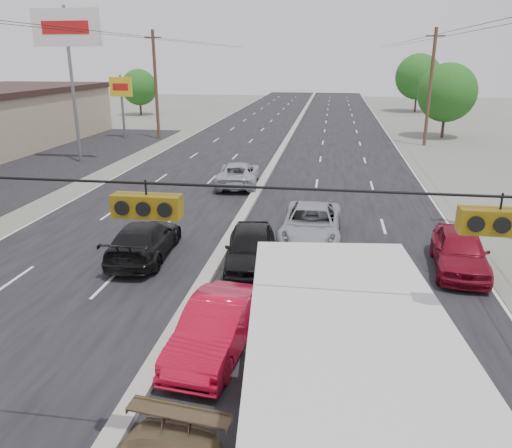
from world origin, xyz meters
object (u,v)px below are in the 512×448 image
(queue_car_c, at_px, (311,225))
(oncoming_far, at_px, (238,174))
(tree_right_far, at_px, (418,77))
(utility_pole_left_c, at_px, (156,85))
(tree_right_mid, at_px, (447,93))
(pole_sign_far, at_px, (121,92))
(queue_car_e, at_px, (460,251))
(queue_car_b, at_px, (302,289))
(box_truck, at_px, (336,397))
(oncoming_near, at_px, (144,240))
(pole_sign_billboard, at_px, (67,38))
(queue_car_a, at_px, (251,248))
(utility_pole_right_c, at_px, (430,87))
(red_sedan, at_px, (216,328))
(tree_left_far, at_px, (139,87))

(queue_car_c, height_order, oncoming_far, queue_car_c)
(tree_right_far, bearing_deg, utility_pole_left_c, -133.53)
(utility_pole_left_c, distance_m, tree_right_mid, 27.96)
(pole_sign_far, xyz_separation_m, tree_right_far, (32.00, 30.00, 0.55))
(queue_car_c, relative_size, oncoming_far, 1.04)
(tree_right_mid, relative_size, queue_car_e, 1.56)
(queue_car_b, relative_size, queue_car_e, 0.91)
(pole_sign_far, distance_m, box_truck, 44.67)
(tree_right_mid, distance_m, oncoming_near, 38.88)
(oncoming_far, bearing_deg, box_truck, 99.44)
(utility_pole_left_c, xyz_separation_m, pole_sign_billboard, (-2.00, -12.00, 3.76))
(utility_pole_left_c, bearing_deg, oncoming_far, -57.21)
(utility_pole_left_c, bearing_deg, pole_sign_far, -180.00)
(utility_pole_left_c, relative_size, queue_car_a, 2.18)
(utility_pole_left_c, relative_size, utility_pole_right_c, 1.00)
(queue_car_b, relative_size, oncoming_far, 0.79)
(queue_car_b, bearing_deg, queue_car_a, 130.72)
(pole_sign_far, bearing_deg, pole_sign_billboard, -82.87)
(tree_right_far, relative_size, red_sedan, 1.83)
(utility_pole_right_c, xyz_separation_m, oncoming_near, (-15.42, -29.32, -4.38))
(pole_sign_billboard, relative_size, queue_car_e, 2.41)
(pole_sign_billboard, bearing_deg, queue_car_c, -38.79)
(red_sedan, bearing_deg, box_truck, -47.05)
(red_sedan, bearing_deg, queue_car_a, 96.45)
(pole_sign_far, distance_m, tree_left_far, 20.89)
(queue_car_b, distance_m, oncoming_far, 16.21)
(box_truck, height_order, queue_car_a, box_truck)
(oncoming_near, height_order, oncoming_far, oncoming_near)
(box_truck, bearing_deg, red_sedan, 120.29)
(utility_pole_right_c, bearing_deg, queue_car_b, -105.40)
(queue_car_c, height_order, queue_car_e, queue_car_e)
(utility_pole_right_c, distance_m, box_truck, 40.54)
(pole_sign_far, height_order, queue_car_e, pole_sign_far)
(tree_left_far, xyz_separation_m, queue_car_c, (25.50, -46.47, -2.96))
(queue_car_a, xyz_separation_m, oncoming_far, (-2.80, 12.45, -0.05))
(pole_sign_billboard, distance_m, box_truck, 34.21)
(red_sedan, height_order, oncoming_near, red_sedan)
(queue_car_e, height_order, oncoming_near, queue_car_e)
(utility_pole_right_c, height_order, queue_car_a, utility_pole_right_c)
(utility_pole_left_c, xyz_separation_m, tree_left_far, (-9.50, 20.00, -1.39))
(pole_sign_far, distance_m, red_sedan, 39.66)
(utility_pole_left_c, bearing_deg, pole_sign_billboard, -99.46)
(pole_sign_far, xyz_separation_m, queue_car_b, (19.50, -32.68, -3.73))
(oncoming_far, bearing_deg, queue_car_a, 97.37)
(tree_right_far, distance_m, oncoming_far, 50.51)
(tree_right_far, relative_size, queue_car_e, 1.79)
(red_sedan, bearing_deg, tree_right_mid, 77.86)
(pole_sign_billboard, xyz_separation_m, tree_right_far, (30.50, 42.00, -3.91))
(utility_pole_right_c, xyz_separation_m, pole_sign_far, (-28.50, -0.00, -0.70))
(queue_car_c, bearing_deg, tree_right_far, 78.58)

